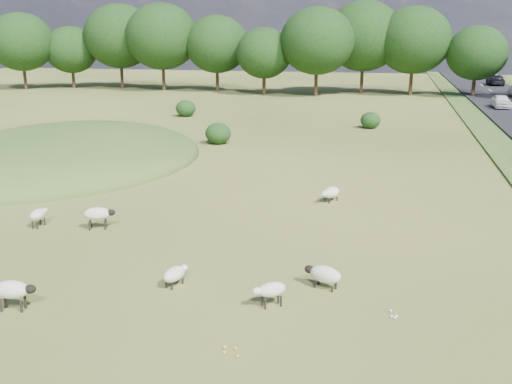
% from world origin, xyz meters
% --- Properties ---
extents(ground, '(160.00, 160.00, 0.00)m').
position_xyz_m(ground, '(0.00, 20.00, 0.00)').
color(ground, '#42531A').
rests_on(ground, ground).
extents(mound, '(16.00, 20.00, 4.00)m').
position_xyz_m(mound, '(-12.00, 12.00, 0.00)').
color(mound, '#33561E').
rests_on(mound, ground).
extents(treeline, '(96.28, 14.66, 11.70)m').
position_xyz_m(treeline, '(-1.06, 55.44, 6.57)').
color(treeline, black).
rests_on(treeline, ground).
extents(shrubs, '(19.03, 14.54, 1.55)m').
position_xyz_m(shrubs, '(-4.58, 26.74, 0.74)').
color(shrubs, black).
rests_on(shrubs, ground).
extents(sheep_0, '(0.72, 1.11, 0.62)m').
position_xyz_m(sheep_0, '(1.26, -3.60, 0.39)').
color(sheep_0, beige).
rests_on(sheep_0, ground).
extents(sheep_1, '(0.47, 1.03, 0.74)m').
position_xyz_m(sheep_1, '(-6.11, 0.37, 0.52)').
color(sheep_1, beige).
rests_on(sheep_1, ground).
extents(sheep_2, '(1.01, 0.84, 0.73)m').
position_xyz_m(sheep_2, '(4.42, -4.28, 0.51)').
color(sheep_2, beige).
rests_on(sheep_2, ground).
extents(sheep_3, '(1.29, 0.87, 0.90)m').
position_xyz_m(sheep_3, '(-3.64, 0.67, 0.63)').
color(sheep_3, beige).
rests_on(sheep_3, ground).
extents(sheep_4, '(1.26, 0.69, 0.88)m').
position_xyz_m(sheep_4, '(-2.53, -6.18, 0.62)').
color(sheep_4, beige).
rests_on(sheep_4, ground).
extents(sheep_5, '(0.97, 1.24, 0.70)m').
position_xyz_m(sheep_5, '(4.91, 6.67, 0.44)').
color(sheep_5, beige).
rests_on(sheep_5, ground).
extents(sheep_6, '(1.29, 0.86, 0.71)m').
position_xyz_m(sheep_6, '(5.75, -2.70, 0.45)').
color(sheep_6, beige).
rests_on(sheep_6, ground).
extents(car_2, '(1.60, 3.97, 1.35)m').
position_xyz_m(car_2, '(18.10, 43.65, 0.93)').
color(car_2, white).
rests_on(car_2, road).
extents(car_5, '(2.12, 5.21, 1.51)m').
position_xyz_m(car_5, '(21.90, 72.37, 1.01)').
color(car_5, black).
rests_on(car_5, road).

